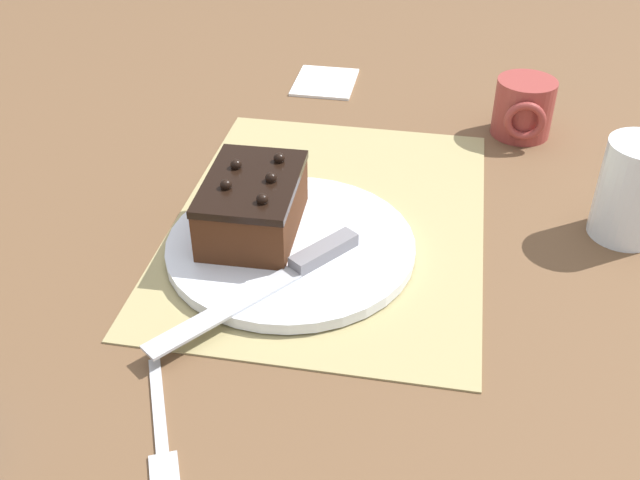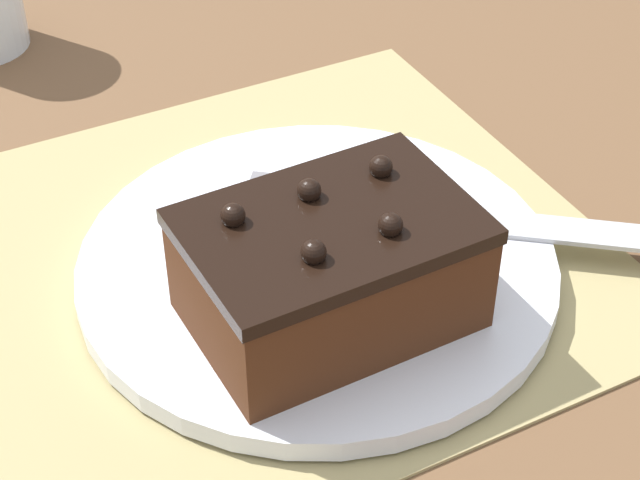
{
  "view_description": "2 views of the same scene",
  "coord_description": "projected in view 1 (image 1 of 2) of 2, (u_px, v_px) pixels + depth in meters",
  "views": [
    {
      "loc": [
        0.68,
        0.11,
        0.47
      ],
      "look_at": [
        0.09,
        0.01,
        0.04
      ],
      "focal_mm": 42.0,
      "sensor_mm": 36.0,
      "label": 1
    },
    {
      "loc": [
        -0.14,
        -0.42,
        0.39
      ],
      "look_at": [
        0.06,
        -0.04,
        0.03
      ],
      "focal_mm": 60.0,
      "sensor_mm": 36.0,
      "label": 2
    }
  ],
  "objects": [
    {
      "name": "ground_plane",
      "position": [
        329.0,
        222.0,
        0.84
      ],
      "size": [
        3.0,
        3.0,
        0.0
      ],
      "primitive_type": "plane",
      "color": "brown"
    },
    {
      "name": "chocolate_cake",
      "position": [
        253.0,
        204.0,
        0.78
      ],
      "size": [
        0.14,
        0.1,
        0.07
      ],
      "rotation": [
        0.0,
        0.0,
        0.02
      ],
      "color": "#472614",
      "rests_on": "cake_plate"
    },
    {
      "name": "coffee_mug",
      "position": [
        523.0,
        108.0,
        0.99
      ],
      "size": [
        0.09,
        0.08,
        0.08
      ],
      "color": "#993833",
      "rests_on": "ground_plane"
    },
    {
      "name": "drinking_glass",
      "position": [
        633.0,
        190.0,
        0.79
      ],
      "size": [
        0.07,
        0.07,
        0.11
      ],
      "color": "white",
      "rests_on": "ground_plane"
    },
    {
      "name": "serving_knife",
      "position": [
        293.0,
        270.0,
        0.73
      ],
      "size": [
        0.21,
        0.17,
        0.01
      ],
      "rotation": [
        0.0,
        0.0,
        4.06
      ],
      "color": "slate",
      "rests_on": "cake_plate"
    },
    {
      "name": "placemat_woven",
      "position": [
        329.0,
        221.0,
        0.84
      ],
      "size": [
        0.46,
        0.34,
        0.0
      ],
      "primitive_type": "cube",
      "color": "tan",
      "rests_on": "ground_plane"
    },
    {
      "name": "cake_plate",
      "position": [
        291.0,
        246.0,
        0.78
      ],
      "size": [
        0.26,
        0.26,
        0.01
      ],
      "color": "white",
      "rests_on": "placemat_woven"
    },
    {
      "name": "dessert_fork",
      "position": [
        161.0,
        437.0,
        0.59
      ],
      "size": [
        0.14,
        0.08,
        0.01
      ],
      "rotation": [
        0.0,
        0.0,
        5.13
      ],
      "color": "#B7BABF",
      "rests_on": "ground_plane"
    },
    {
      "name": "folded_napkin",
      "position": [
        325.0,
        81.0,
        1.14
      ],
      "size": [
        0.11,
        0.09,
        0.01
      ],
      "primitive_type": "cube",
      "color": "white",
      "rests_on": "ground_plane"
    }
  ]
}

